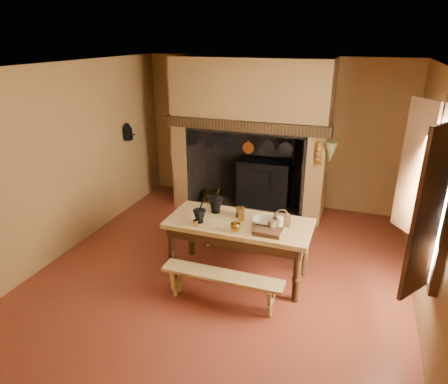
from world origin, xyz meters
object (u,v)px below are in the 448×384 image
Objects in this scene: coffee_grinder at (240,212)px; mixing_bowl at (265,221)px; work_table at (239,230)px; iron_range at (264,182)px; bench_front at (222,282)px; wicker_basket at (282,219)px.

coffee_grinder is 0.55× the size of mixing_bowl.
coffee_grinder is 0.40m from mixing_bowl.
coffee_grinder is (-0.04, 0.16, 0.20)m from work_table.
iron_range is 2.56m from mixing_bowl.
bench_front is at bearing -104.79° from coffee_grinder.
work_table is 0.26m from coffee_grinder.
iron_range is 2.38m from coffee_grinder.
iron_range is at bearing 96.06° from work_table.
work_table reaches higher than bench_front.
work_table is at bearing -175.67° from wicker_basket.
mixing_bowl is at bearing -35.45° from coffee_grinder.
mixing_bowl is at bearing -166.88° from wicker_basket.
work_table is at bearing -83.94° from iron_range.
iron_range is at bearing 102.17° from wicker_basket.
coffee_grinder is at bearing 92.39° from bench_front.
coffee_grinder is at bearing 161.73° from mixing_bowl.
iron_range is at bearing 103.89° from mixing_bowl.
coffee_grinder is at bearing -84.38° from iron_range.
bench_front is 0.96m from mixing_bowl.
bench_front is (0.00, -0.68, -0.38)m from work_table.
iron_range is 3.19m from bench_front.
iron_range reaches higher than mixing_bowl.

